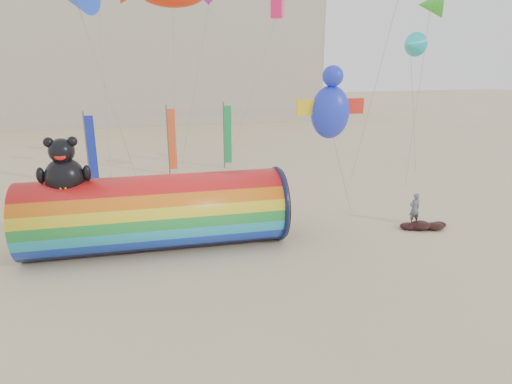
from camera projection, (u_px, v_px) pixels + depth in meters
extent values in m
plane|color=#CCB58C|center=(253.00, 251.00, 21.15)|extent=(160.00, 160.00, 0.00)
cube|color=#B7AD99|center=(83.00, 42.00, 58.44)|extent=(60.00, 15.00, 20.00)
cube|color=#28303D|center=(74.00, 36.00, 51.25)|extent=(59.50, 0.12, 17.00)
cylinder|color=red|center=(156.00, 212.00, 21.15)|extent=(11.91, 3.47, 3.47)
torus|color=#0F1438|center=(278.00, 203.00, 22.41)|extent=(0.24, 3.64, 3.64)
cylinder|color=black|center=(280.00, 203.00, 22.43)|extent=(0.06, 3.44, 3.44)
ellipsoid|color=black|center=(65.00, 178.00, 19.78)|extent=(1.70, 1.52, 1.79)
ellipsoid|color=yellow|center=(63.00, 184.00, 19.30)|extent=(0.87, 0.38, 0.76)
sphere|color=black|center=(61.00, 151.00, 19.43)|extent=(1.09, 1.09, 1.09)
sphere|color=black|center=(48.00, 142.00, 19.21)|extent=(0.44, 0.44, 0.44)
sphere|color=black|center=(72.00, 141.00, 19.41)|extent=(0.44, 0.44, 0.44)
ellipsoid|color=red|center=(60.00, 157.00, 19.05)|extent=(0.48, 0.17, 0.31)
ellipsoid|color=black|center=(40.00, 175.00, 19.42)|extent=(0.36, 0.36, 0.71)
ellipsoid|color=black|center=(87.00, 173.00, 19.83)|extent=(0.36, 0.36, 0.71)
imported|color=slate|center=(415.00, 209.00, 24.23)|extent=(0.68, 0.49, 1.73)
ellipsoid|color=black|center=(420.00, 225.00, 23.75)|extent=(1.17, 0.99, 0.41)
ellipsoid|color=black|center=(434.00, 226.00, 23.72)|extent=(0.99, 0.84, 0.34)
ellipsoid|color=black|center=(408.00, 226.00, 23.77)|extent=(0.91, 0.77, 0.32)
ellipsoid|color=black|center=(421.00, 223.00, 24.21)|extent=(0.78, 0.66, 0.27)
ellipsoid|color=black|center=(439.00, 224.00, 24.12)|extent=(0.73, 0.62, 0.25)
cylinder|color=#59595E|center=(87.00, 151.00, 30.16)|extent=(0.10, 0.10, 5.20)
cube|color=#1628A9|center=(92.00, 150.00, 30.21)|extent=(0.56, 0.06, 4.50)
cylinder|color=#59595E|center=(168.00, 140.00, 33.64)|extent=(0.10, 0.10, 5.20)
cube|color=#ED5021|center=(172.00, 139.00, 33.69)|extent=(0.56, 0.06, 4.50)
cylinder|color=#59595E|center=(224.00, 135.00, 35.57)|extent=(0.10, 0.10, 5.20)
cube|color=#169346|center=(228.00, 135.00, 35.63)|extent=(0.56, 0.06, 4.50)
ellipsoid|color=#1F31DD|center=(330.00, 112.00, 18.64)|extent=(1.62, 1.26, 2.16)
cone|color=#17B9BD|center=(411.00, 44.00, 29.25)|extent=(1.55, 1.55, 1.40)
cube|color=#FB1B5E|center=(277.00, 9.00, 29.98)|extent=(0.74, 0.74, 1.18)
cone|color=green|center=(431.00, 4.00, 25.01)|extent=(1.44, 1.44, 1.30)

